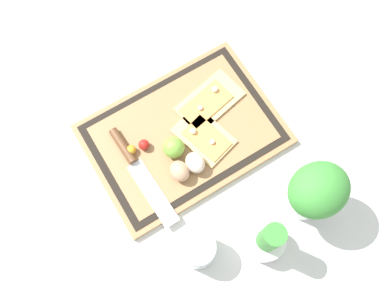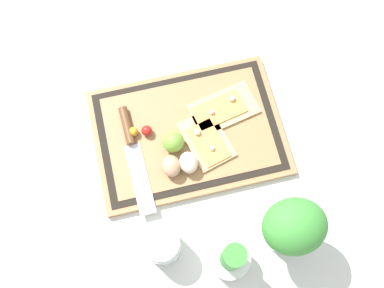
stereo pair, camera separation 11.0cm
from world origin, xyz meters
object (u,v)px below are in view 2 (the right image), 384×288
(pizza_slice_near, at_px, (223,109))
(knife, at_px, (131,142))
(cherry_tomato_yellow, at_px, (133,132))
(egg_brown, at_px, (171,166))
(herb_glass, at_px, (292,228))
(lime, at_px, (173,142))
(herb_pot, at_px, (231,259))
(pizza_slice_far, at_px, (207,140))
(sauce_jar, at_px, (163,245))
(cherry_tomato_red, at_px, (147,131))
(egg_pink, at_px, (189,163))

(pizza_slice_near, xyz_separation_m, knife, (0.25, 0.04, 0.00))
(cherry_tomato_yellow, bearing_deg, knife, 64.61)
(cherry_tomato_yellow, bearing_deg, egg_brown, 123.47)
(pizza_slice_near, height_order, herb_glass, herb_glass)
(lime, relative_size, herb_pot, 0.30)
(pizza_slice_far, xyz_separation_m, lime, (0.08, -0.01, 0.02))
(egg_brown, bearing_deg, pizza_slice_far, -153.80)
(egg_brown, bearing_deg, knife, -46.23)
(knife, distance_m, lime, 0.11)
(pizza_slice_near, xyz_separation_m, sauce_jar, (0.22, 0.30, 0.01))
(egg_brown, relative_size, herb_glass, 0.26)
(cherry_tomato_yellow, xyz_separation_m, herb_glass, (-0.29, 0.33, 0.09))
(lime, relative_size, sauce_jar, 0.57)
(pizza_slice_near, height_order, knife, pizza_slice_near)
(pizza_slice_far, bearing_deg, cherry_tomato_red, -22.05)
(cherry_tomato_red, height_order, cherry_tomato_yellow, cherry_tomato_red)
(knife, xyz_separation_m, herb_glass, (-0.30, 0.30, 0.09))
(pizza_slice_near, bearing_deg, lime, 24.71)
(egg_brown, bearing_deg, herb_glass, 135.49)
(pizza_slice_far, bearing_deg, egg_brown, 26.20)
(cherry_tomato_yellow, height_order, herb_glass, herb_glass)
(pizza_slice_near, distance_m, sauce_jar, 0.37)
(egg_pink, height_order, lime, lime)
(knife, bearing_deg, sauce_jar, 95.29)
(pizza_slice_far, height_order, egg_brown, egg_brown)
(pizza_slice_near, distance_m, herb_glass, 0.36)
(egg_pink, xyz_separation_m, cherry_tomato_yellow, (0.12, -0.11, -0.01))
(cherry_tomato_yellow, relative_size, herb_glass, 0.12)
(pizza_slice_far, relative_size, egg_pink, 3.01)
(egg_pink, relative_size, cherry_tomato_red, 2.03)
(pizza_slice_far, distance_m, herb_pot, 0.30)
(egg_pink, bearing_deg, egg_brown, -1.72)
(egg_pink, height_order, herb_pot, herb_pot)
(pizza_slice_far, height_order, cherry_tomato_yellow, same)
(cherry_tomato_red, bearing_deg, pizza_slice_far, 157.95)
(pizza_slice_near, relative_size, pizza_slice_far, 1.13)
(cherry_tomato_red, distance_m, sauce_jar, 0.29)
(egg_brown, distance_m, cherry_tomato_red, 0.11)
(knife, distance_m, egg_pink, 0.16)
(pizza_slice_near, height_order, herb_pot, herb_pot)
(knife, distance_m, cherry_tomato_red, 0.05)
(pizza_slice_near, xyz_separation_m, egg_pink, (0.12, 0.12, 0.02))
(pizza_slice_near, distance_m, egg_pink, 0.17)
(lime, xyz_separation_m, herb_pot, (-0.06, 0.30, 0.01))
(sauce_jar, bearing_deg, lime, -108.15)
(pizza_slice_near, height_order, egg_pink, egg_pink)
(herb_glass, bearing_deg, egg_pink, -50.43)
(herb_pot, bearing_deg, knife, -63.49)
(lime, bearing_deg, pizza_slice_far, 174.34)
(pizza_slice_far, distance_m, egg_brown, 0.11)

